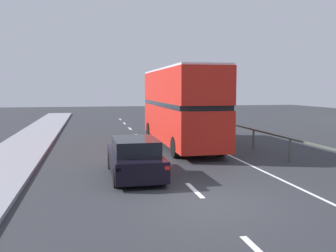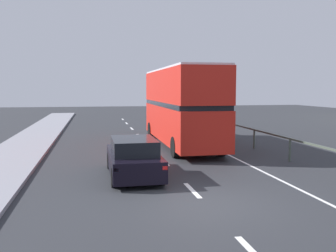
{
  "view_description": "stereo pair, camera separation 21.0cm",
  "coord_description": "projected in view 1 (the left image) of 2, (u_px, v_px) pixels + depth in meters",
  "views": [
    {
      "loc": [
        -3.26,
        -10.11,
        3.23
      ],
      "look_at": [
        0.46,
        7.66,
        1.44
      ],
      "focal_mm": 40.69,
      "sensor_mm": 36.0,
      "label": 1
    },
    {
      "loc": [
        -3.06,
        -10.15,
        3.23
      ],
      "look_at": [
        0.46,
        7.66,
        1.44
      ],
      "focal_mm": 40.69,
      "sensor_mm": 36.0,
      "label": 2
    }
  ],
  "objects": [
    {
      "name": "hatchback_car_near",
      "position": [
        135.0,
        158.0,
        13.99
      ],
      "size": [
        1.81,
        4.39,
        1.43
      ],
      "rotation": [
        0.0,
        0.0,
        0.01
      ],
      "color": "black",
      "rests_on": "ground"
    },
    {
      "name": "double_decker_bus_red",
      "position": [
        180.0,
        105.0,
        21.43
      ],
      "size": [
        2.56,
        10.55,
        4.34
      ],
      "rotation": [
        0.0,
        0.0,
        0.0
      ],
      "color": "red",
      "rests_on": "ground"
    },
    {
      "name": "lane_paint_markings",
      "position": [
        196.0,
        151.0,
        19.9
      ],
      "size": [
        3.55,
        46.0,
        0.01
      ],
      "color": "silver",
      "rests_on": "ground"
    },
    {
      "name": "bridge_side_railing",
      "position": [
        254.0,
        132.0,
        20.63
      ],
      "size": [
        0.1,
        42.0,
        1.06
      ],
      "color": "#495347",
      "rests_on": "ground"
    },
    {
      "name": "ground_plane",
      "position": [
        207.0,
        204.0,
        10.83
      ],
      "size": [
        74.16,
        120.0,
        0.1
      ],
      "primitive_type": "cube",
      "color": "#2A2C31"
    }
  ]
}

